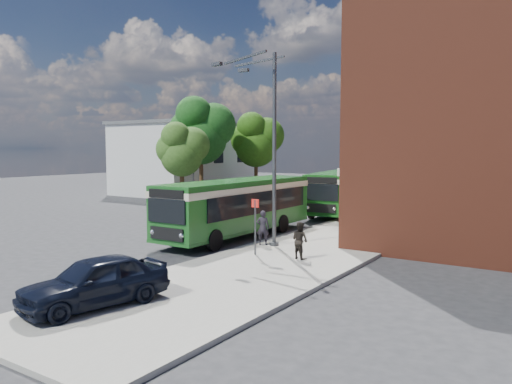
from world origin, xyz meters
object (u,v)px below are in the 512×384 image
Objects in this scene: street_lamp at (268,146)px; bus_rear at (341,188)px; bus_front at (238,203)px; parked_car at (95,281)px.

bus_rear is (-2.13, 13.28, -2.96)m from street_lamp.
bus_front and bus_rear have the same top height.
bus_front is (-2.76, 1.50, -2.96)m from street_lamp.
parked_car is (3.53, -12.04, -0.95)m from bus_front.
parked_car is at bearing -83.07° from bus_rear.
parked_car is (0.77, -10.53, -3.91)m from street_lamp.
bus_front is at bearing 151.45° from street_lamp.
street_lamp is 13.77m from bus_rear.
street_lamp reaches higher than bus_rear.
parked_car is at bearing -73.67° from bus_front.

